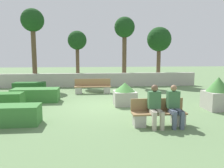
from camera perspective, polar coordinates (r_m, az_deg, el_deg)
name	(u,v)px	position (r m, az deg, el deg)	size (l,w,h in m)	color
ground_plane	(102,106)	(9.58, -2.71, -5.78)	(60.00, 60.00, 0.00)	#607F51
perimeter_wall	(97,80)	(15.25, -3.84, 1.06)	(13.99, 0.30, 0.94)	#ADA89E
bench_front	(158,115)	(7.17, 12.05, -8.04)	(1.72, 0.49, 0.82)	#937047
bench_left_side	(93,88)	(12.68, -5.04, -0.97)	(2.09, 0.49, 0.82)	#937047
person_seated_man	(155,104)	(6.90, 11.22, -5.18)	(0.38, 0.63, 1.31)	#B2A893
person_seated_woman	(174,104)	(7.10, 16.00, -5.07)	(0.38, 0.63, 1.29)	#515B70
hedge_block_near_left	(36,95)	(11.02, -19.28, -2.74)	(2.14, 0.90, 0.64)	#3D7A38
hedge_block_near_right	(30,87)	(13.76, -20.75, -0.85)	(1.78, 0.71, 0.61)	#235623
hedge_block_mid_right	(13,115)	(7.73, -24.36, -7.39)	(1.64, 0.77, 0.63)	#3D7A38
planter_corner_left	(218,94)	(9.88, 25.92, -2.30)	(0.99, 0.99, 1.34)	#ADA89E
planter_corner_right	(125,94)	(9.72, 3.37, -2.62)	(0.97, 0.97, 1.00)	#ADA89E
tree_leftmost	(33,24)	(16.26, -20.02, 14.54)	(1.55, 1.55, 5.32)	brown
tree_center_left	(77,42)	(15.82, -9.08, 10.76)	(1.32, 1.32, 3.89)	brown
tree_center_right	(125,31)	(16.29, 3.29, 13.77)	(1.48, 1.48, 4.93)	brown
tree_rightmost	(159,40)	(16.85, 12.21, 11.09)	(1.79, 1.79, 4.25)	brown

